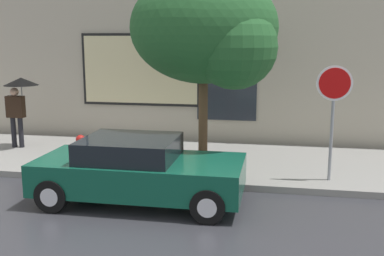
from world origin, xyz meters
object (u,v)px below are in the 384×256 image
at_px(pedestrian_with_umbrella, 19,93).
at_px(stop_sign, 334,100).
at_px(fire_hydrant, 81,151).
at_px(street_tree, 210,32).
at_px(parked_car, 138,170).

distance_m(pedestrian_with_umbrella, stop_sign, 8.56).
bearing_deg(pedestrian_with_umbrella, fire_hydrant, -31.86).
bearing_deg(fire_hydrant, stop_sign, -0.96).
distance_m(street_tree, stop_sign, 3.10).
xyz_separation_m(parked_car, street_tree, (1.14, 1.90, 2.74)).
bearing_deg(parked_car, pedestrian_with_umbrella, 143.50).
height_order(parked_car, stop_sign, stop_sign).
height_order(pedestrian_with_umbrella, street_tree, street_tree).
bearing_deg(street_tree, pedestrian_with_umbrella, 165.66).
height_order(pedestrian_with_umbrella, stop_sign, stop_sign).
bearing_deg(parked_car, fire_hydrant, 138.46).
distance_m(parked_car, fire_hydrant, 2.71).
bearing_deg(pedestrian_with_umbrella, stop_sign, -11.12).
relative_size(parked_car, pedestrian_with_umbrella, 2.03).
xyz_separation_m(street_tree, stop_sign, (2.74, -0.20, -1.45)).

